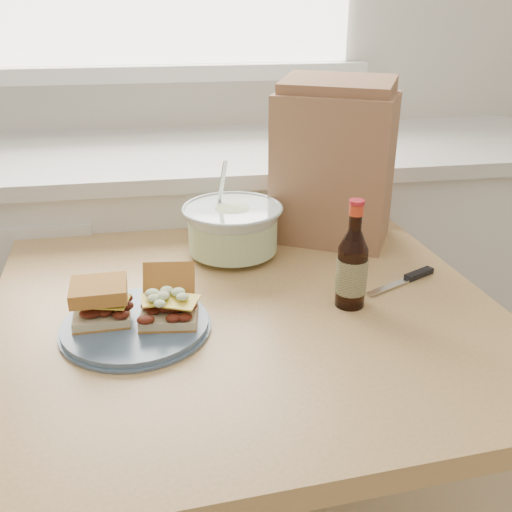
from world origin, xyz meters
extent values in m
cube|color=silver|center=(0.00, 1.70, 0.45)|extent=(2.40, 0.60, 0.90)
cube|color=silver|center=(0.00, 1.70, 0.92)|extent=(2.50, 0.64, 0.04)
cube|color=tan|center=(0.10, 1.00, 0.78)|extent=(1.02, 1.02, 0.04)
cube|color=tan|center=(-0.36, 1.40, 0.38)|extent=(0.07, 0.07, 0.76)
cube|color=tan|center=(0.50, 1.45, 0.38)|extent=(0.07, 0.07, 0.76)
cylinder|color=#495F77|center=(-0.11, 0.92, 0.81)|extent=(0.26, 0.26, 0.02)
cube|color=#CCB790|center=(-0.16, 0.94, 0.83)|extent=(0.10, 0.09, 0.02)
cube|color=yellow|center=(-0.16, 0.94, 0.86)|extent=(0.06, 0.06, 0.00)
cube|color=#B26D2F|center=(-0.16, 0.94, 0.88)|extent=(0.10, 0.09, 0.03)
cube|color=#CCB790|center=(-0.05, 0.91, 0.83)|extent=(0.11, 0.10, 0.02)
cube|color=yellow|center=(-0.05, 0.91, 0.86)|extent=(0.06, 0.06, 0.00)
cube|color=#B26D2F|center=(-0.04, 0.97, 0.86)|extent=(0.10, 0.08, 0.08)
cone|color=#B5C3BE|center=(0.11, 1.21, 0.86)|extent=(0.22, 0.22, 0.11)
cylinder|color=beige|center=(0.11, 1.21, 0.85)|extent=(0.20, 0.20, 0.08)
torus|color=#B5C3BE|center=(0.11, 1.21, 0.92)|extent=(0.23, 0.23, 0.01)
cylinder|color=silver|center=(0.09, 1.24, 0.95)|extent=(0.02, 0.09, 0.15)
cylinder|color=black|center=(0.30, 0.94, 0.86)|extent=(0.06, 0.06, 0.12)
cone|color=black|center=(0.30, 0.94, 0.94)|extent=(0.06, 0.06, 0.04)
cylinder|color=black|center=(0.30, 0.94, 0.98)|extent=(0.02, 0.02, 0.05)
cylinder|color=red|center=(0.30, 0.94, 1.00)|extent=(0.03, 0.03, 0.02)
cylinder|color=#B7212F|center=(0.30, 0.94, 1.01)|extent=(0.03, 0.03, 0.01)
cylinder|color=#303A1D|center=(0.30, 0.94, 0.87)|extent=(0.06, 0.06, 0.07)
cube|color=silver|center=(0.41, 1.00, 0.81)|extent=(0.12, 0.07, 0.00)
cube|color=black|center=(0.48, 1.03, 0.81)|extent=(0.08, 0.05, 0.01)
cube|color=#A3714F|center=(0.36, 1.28, 0.98)|extent=(0.32, 0.28, 0.35)
camera|label=1|loc=(-0.04, 0.02, 1.34)|focal=40.00mm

